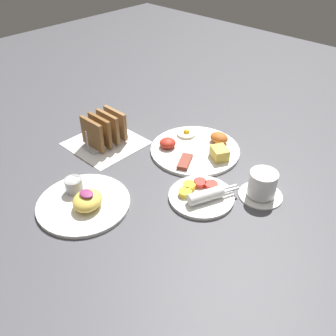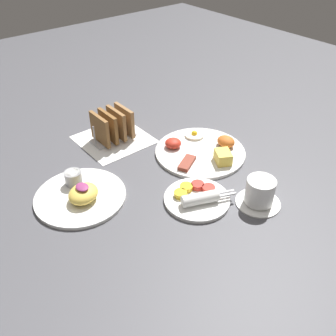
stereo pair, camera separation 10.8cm
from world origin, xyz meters
name	(u,v)px [view 2 (the right image)]	position (x,y,z in m)	size (l,w,h in m)	color
ground_plane	(136,169)	(0.00, 0.00, 0.00)	(3.00, 3.00, 0.00)	#47474C
napkin_flat	(114,139)	(-0.19, 0.04, 0.00)	(0.22, 0.22, 0.00)	white
plate_breakfast	(202,150)	(0.06, 0.21, 0.01)	(0.29, 0.29, 0.05)	white
plate_condiments	(197,197)	(0.22, 0.04, 0.01)	(0.18, 0.18, 0.04)	white
plate_foreground	(80,194)	(0.01, -0.19, 0.01)	(0.25, 0.25, 0.06)	white
toast_rack	(113,126)	(-0.19, 0.04, 0.05)	(0.10, 0.15, 0.10)	#B7B7BC
coffee_cup	(260,193)	(0.33, 0.16, 0.04)	(0.12, 0.12, 0.08)	white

